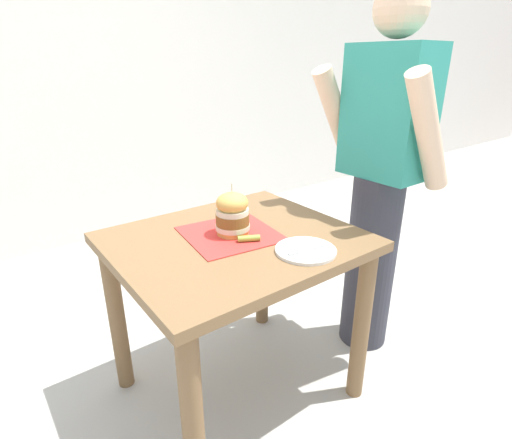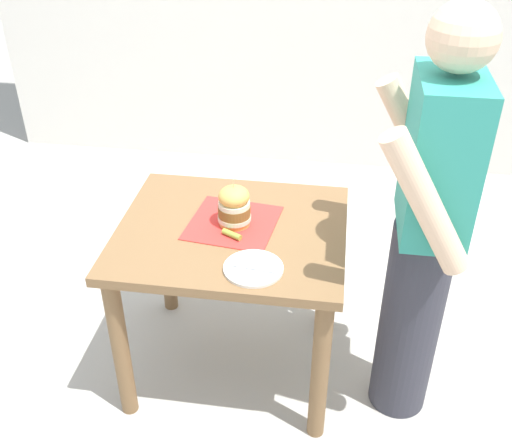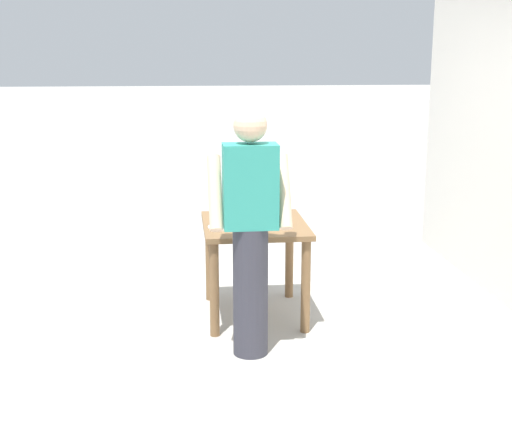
{
  "view_description": "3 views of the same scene",
  "coord_description": "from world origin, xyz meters",
  "px_view_note": "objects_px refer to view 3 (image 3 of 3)",
  "views": [
    {
      "loc": [
        1.17,
        -0.79,
        1.39
      ],
      "look_at": [
        0.0,
        0.1,
        0.8
      ],
      "focal_mm": 28.0,
      "sensor_mm": 36.0,
      "label": 1
    },
    {
      "loc": [
        1.96,
        0.39,
        2.09
      ],
      "look_at": [
        0.0,
        0.1,
        0.8
      ],
      "focal_mm": 42.0,
      "sensor_mm": 36.0,
      "label": 2
    },
    {
      "loc": [
        0.56,
        5.33,
        2.04
      ],
      "look_at": [
        0.0,
        0.1,
        0.8
      ],
      "focal_mm": 50.0,
      "sensor_mm": 36.0,
      "label": 3
    }
  ],
  "objects_px": {
    "side_plate_with_forks": "(222,227)",
    "diner_across_table": "(250,230)",
    "sandwich": "(258,212)",
    "pickle_spear": "(246,221)",
    "patio_table": "(255,241)"
  },
  "relations": [
    {
      "from": "side_plate_with_forks",
      "to": "diner_across_table",
      "type": "height_order",
      "value": "diner_across_table"
    },
    {
      "from": "sandwich",
      "to": "diner_across_table",
      "type": "distance_m",
      "value": 0.74
    },
    {
      "from": "pickle_spear",
      "to": "diner_across_table",
      "type": "height_order",
      "value": "diner_across_table"
    },
    {
      "from": "patio_table",
      "to": "sandwich",
      "type": "relative_size",
      "value": 4.49
    },
    {
      "from": "sandwich",
      "to": "pickle_spear",
      "type": "height_order",
      "value": "sandwich"
    },
    {
      "from": "sandwich",
      "to": "side_plate_with_forks",
      "type": "xyz_separation_m",
      "value": [
        0.29,
        0.12,
        -0.08
      ]
    },
    {
      "from": "pickle_spear",
      "to": "diner_across_table",
      "type": "distance_m",
      "value": 0.73
    },
    {
      "from": "sandwich",
      "to": "pickle_spear",
      "type": "relative_size",
      "value": 2.44
    },
    {
      "from": "patio_table",
      "to": "diner_across_table",
      "type": "distance_m",
      "value": 0.79
    },
    {
      "from": "sandwich",
      "to": "pickle_spear",
      "type": "bearing_deg",
      "value": 3.99
    },
    {
      "from": "patio_table",
      "to": "side_plate_with_forks",
      "type": "height_order",
      "value": "side_plate_with_forks"
    },
    {
      "from": "side_plate_with_forks",
      "to": "diner_across_table",
      "type": "distance_m",
      "value": 0.64
    },
    {
      "from": "patio_table",
      "to": "pickle_spear",
      "type": "relative_size",
      "value": 10.96
    },
    {
      "from": "side_plate_with_forks",
      "to": "diner_across_table",
      "type": "bearing_deg",
      "value": 104.01
    },
    {
      "from": "patio_table",
      "to": "sandwich",
      "type": "bearing_deg",
      "value": 165.34
    }
  ]
}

